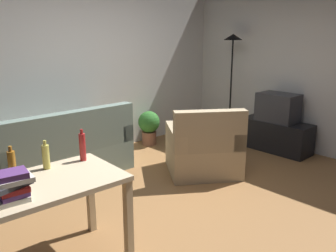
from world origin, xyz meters
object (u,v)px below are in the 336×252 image
object	(u,v)px
tv	(278,107)
torchiere_lamp	(232,58)
tv_stand	(276,136)
couch	(63,155)
bottle_amber	(12,167)
book_stack	(11,186)
potted_plant	(149,125)
bottle_red	(82,147)
armchair	(204,150)
bottle_squat	(46,156)
desk	(42,196)

from	to	relation	value
tv	torchiere_lamp	xyz separation A→B (m)	(-0.00, 0.93, 0.71)
tv_stand	couch	bearing A→B (deg)	66.58
couch	tv_stand	xyz separation A→B (m)	(2.99, -1.30, -0.07)
bottle_amber	book_stack	world-z (taller)	bottle_amber
potted_plant	bottle_red	bearing A→B (deg)	-141.30
armchair	bottle_red	world-z (taller)	bottle_red
tv	book_stack	distance (m)	4.27
bottle_squat	bottle_amber	bearing A→B (deg)	-160.45
potted_plant	bottle_squat	distance (m)	3.12
torchiere_lamp	desk	size ratio (longest dim) A/B	1.48
tv	torchiere_lamp	distance (m)	1.17
desk	bottle_amber	bearing A→B (deg)	141.24
couch	book_stack	distance (m)	2.28
armchair	bottle_squat	distance (m)	2.34
couch	torchiere_lamp	world-z (taller)	torchiere_lamp
tv_stand	potted_plant	distance (m)	2.06
tv_stand	bottle_amber	xyz separation A→B (m)	(-4.12, -0.24, 0.65)
desk	tv	bearing A→B (deg)	7.01
tv_stand	book_stack	distance (m)	4.31
book_stack	tv	bearing A→B (deg)	7.22
potted_plant	torchiere_lamp	bearing A→B (deg)	-27.95
torchiere_lamp	bottle_amber	world-z (taller)	torchiere_lamp
couch	bottle_red	xyz separation A→B (m)	(-0.51, -1.46, 0.58)
torchiere_lamp	potted_plant	xyz separation A→B (m)	(-1.29, 0.68, -1.08)
bottle_red	desk	bearing A→B (deg)	-156.90
tv	bottle_red	xyz separation A→B (m)	(-3.50, -0.17, 0.18)
couch	bottle_squat	xyz separation A→B (m)	(-0.83, -1.43, 0.56)
couch	armchair	size ratio (longest dim) A/B	1.43
torchiere_lamp	potted_plant	size ratio (longest dim) A/B	3.18
tv_stand	bottle_red	bearing A→B (deg)	92.72
desk	bottle_red	bearing A→B (deg)	24.83
couch	potted_plant	world-z (taller)	couch
desk	potted_plant	world-z (taller)	desk
tv_stand	torchiere_lamp	bearing A→B (deg)	0.00
desk	bottle_amber	size ratio (longest dim) A/B	4.27
couch	bottle_amber	bearing A→B (deg)	53.77
tv_stand	armchair	bearing A→B (deg)	84.52
torchiere_lamp	couch	bearing A→B (deg)	172.94
bottle_squat	book_stack	bearing A→B (deg)	-136.08
tv	torchiere_lamp	size ratio (longest dim) A/B	0.33
bottle_squat	book_stack	size ratio (longest dim) A/B	0.82
book_stack	bottle_squat	bearing A→B (deg)	43.92
tv_stand	potted_plant	xyz separation A→B (m)	(-1.29, 1.61, 0.09)
torchiere_lamp	bottle_red	distance (m)	3.70
book_stack	bottle_red	bearing A→B (deg)	26.83
bottle_amber	potted_plant	bearing A→B (deg)	33.16
potted_plant	armchair	distance (m)	1.48
desk	potted_plant	distance (m)	3.35
bottle_red	torchiere_lamp	bearing A→B (deg)	17.32
torchiere_lamp	desk	xyz separation A→B (m)	(-3.97, -1.29, -0.76)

